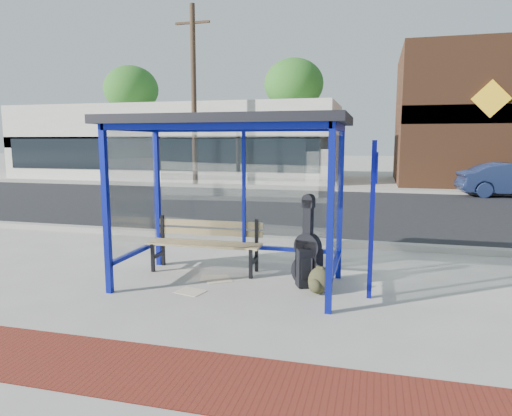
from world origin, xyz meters
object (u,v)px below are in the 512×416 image
(guitar_bag, at_px, (308,255))
(backpack, at_px, (318,281))
(suitcase, at_px, (309,268))
(bench, at_px, (206,241))

(guitar_bag, xyz_separation_m, backpack, (0.19, -0.28, -0.28))
(suitcase, bearing_deg, backpack, -83.20)
(guitar_bag, relative_size, suitcase, 2.07)
(bench, relative_size, suitcase, 3.00)
(bench, distance_m, backpack, 2.04)
(bench, bearing_deg, backpack, -21.10)
(suitcase, bearing_deg, bench, 142.32)
(suitcase, bearing_deg, guitar_bag, 148.44)
(backpack, bearing_deg, bench, -178.08)
(bench, height_order, guitar_bag, guitar_bag)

